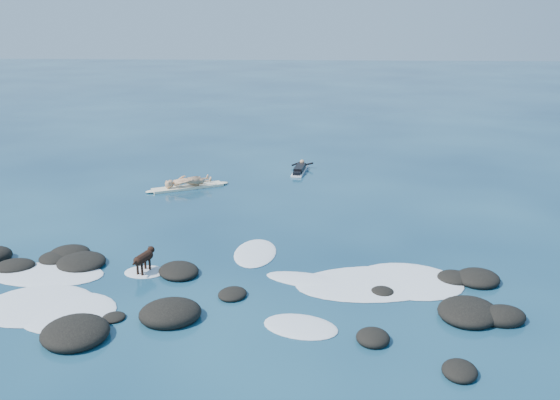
{
  "coord_description": "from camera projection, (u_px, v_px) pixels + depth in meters",
  "views": [
    {
      "loc": [
        2.74,
        -14.92,
        6.56
      ],
      "look_at": [
        1.5,
        4.0,
        0.9
      ],
      "focal_mm": 40.0,
      "sensor_mm": 36.0,
      "label": 1
    }
  ],
  "objects": [
    {
      "name": "paddling_surfer_rig",
      "position": [
        300.0,
        169.0,
        26.96
      ],
      "size": [
        1.0,
        2.26,
        0.39
      ],
      "rotation": [
        0.0,
        0.0,
        1.45
      ],
      "color": "white",
      "rests_on": "ground"
    },
    {
      "name": "reef_rocks",
      "position": [
        185.0,
        288.0,
        15.3
      ],
      "size": [
        14.98,
        6.57,
        0.53
      ],
      "color": "black",
      "rests_on": "ground"
    },
    {
      "name": "standing_surfer_rig",
      "position": [
        187.0,
        170.0,
        24.24
      ],
      "size": [
        3.09,
        1.9,
        1.91
      ],
      "rotation": [
        0.0,
        0.0,
        0.51
      ],
      "color": "#FDF2CA",
      "rests_on": "ground"
    },
    {
      "name": "breaking_foam",
      "position": [
        177.0,
        295.0,
        15.16
      ],
      "size": [
        15.0,
        7.57,
        0.12
      ],
      "color": "white",
      "rests_on": "ground"
    },
    {
      "name": "ground",
      "position": [
        213.0,
        275.0,
        16.31
      ],
      "size": [
        160.0,
        160.0,
        0.0
      ],
      "primitive_type": "plane",
      "color": "#0A2642",
      "rests_on": "ground"
    },
    {
      "name": "dog",
      "position": [
        144.0,
        258.0,
        16.33
      ],
      "size": [
        0.46,
        1.02,
        0.66
      ],
      "rotation": [
        0.0,
        0.0,
        1.27
      ],
      "color": "black",
      "rests_on": "ground"
    }
  ]
}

